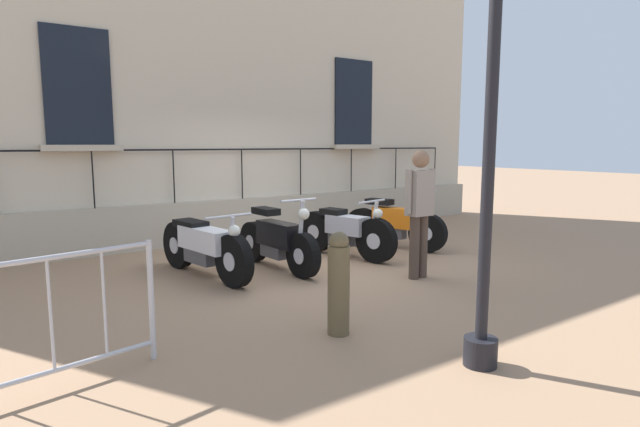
# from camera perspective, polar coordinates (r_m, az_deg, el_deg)

# --- Properties ---
(ground_plane) EXTENTS (60.00, 60.00, 0.00)m
(ground_plane) POSITION_cam_1_polar(r_m,az_deg,el_deg) (8.11, -0.97, -5.42)
(ground_plane) COLOR #9E7A5B
(building_facade) EXTENTS (0.82, 12.79, 6.38)m
(building_facade) POSITION_cam_1_polar(r_m,az_deg,el_deg) (10.43, -9.92, 14.43)
(building_facade) COLOR beige
(building_facade) RESTS_ON ground_plane
(motorcycle_white) EXTENTS (2.16, 0.70, 0.94)m
(motorcycle_white) POSITION_cam_1_polar(r_m,az_deg,el_deg) (7.31, -12.79, -3.65)
(motorcycle_white) COLOR black
(motorcycle_white) RESTS_ON ground_plane
(motorcycle_black) EXTENTS (1.95, 0.59, 1.10)m
(motorcycle_black) POSITION_cam_1_polar(r_m,az_deg,el_deg) (7.59, -4.78, -3.16)
(motorcycle_black) COLOR black
(motorcycle_black) RESTS_ON ground_plane
(motorcycle_silver) EXTENTS (1.94, 0.77, 0.98)m
(motorcycle_silver) POSITION_cam_1_polar(r_m,az_deg,el_deg) (8.38, 2.85, -2.09)
(motorcycle_silver) COLOR black
(motorcycle_silver) RESTS_ON ground_plane
(motorcycle_orange) EXTENTS (1.91, 0.87, 1.37)m
(motorcycle_orange) POSITION_cam_1_polar(r_m,az_deg,el_deg) (9.18, 8.37, -1.17)
(motorcycle_orange) COLOR black
(motorcycle_orange) RESTS_ON ground_plane
(crowd_barrier) EXTENTS (0.41, 2.01, 1.05)m
(crowd_barrier) POSITION_cam_1_polar(r_m,az_deg,el_deg) (4.32, -30.41, -10.65)
(crowd_barrier) COLOR #B7B7BF
(crowd_barrier) RESTS_ON ground_plane
(bollard) EXTENTS (0.22, 0.22, 1.02)m
(bollard) POSITION_cam_1_polar(r_m,az_deg,el_deg) (5.00, 2.10, -7.77)
(bollard) COLOR brown
(bollard) RESTS_ON ground_plane
(pedestrian_standing) EXTENTS (0.24, 0.53, 1.77)m
(pedestrian_standing) POSITION_cam_1_polar(r_m,az_deg,el_deg) (7.11, 11.05, 0.82)
(pedestrian_standing) COLOR #47382D
(pedestrian_standing) RESTS_ON ground_plane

